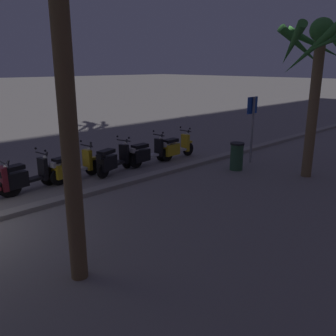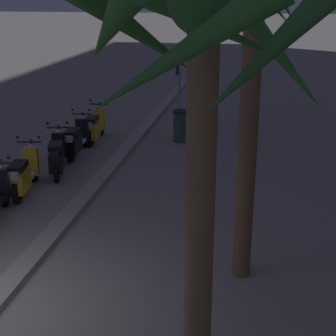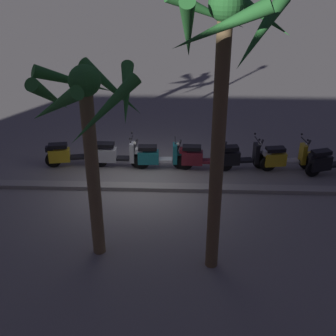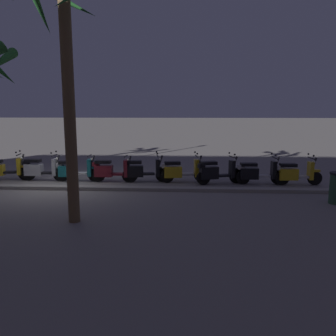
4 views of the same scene
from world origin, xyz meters
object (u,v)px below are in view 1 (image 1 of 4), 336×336
Objects in this scene: scooter_yellow_last_in_row at (176,148)px; litter_bin at (237,156)px; scooter_black_far_back at (147,153)px; crossing_sign at (252,122)px; scooter_black_mid_front at (24,177)px; scooter_black_gap_after_mid at (113,160)px; palm_tree_by_mall_entrance at (319,58)px; scooter_yellow_lead_nearest at (72,167)px.

litter_bin is (-0.47, 2.50, 0.04)m from scooter_yellow_last_in_row.
crossing_sign is (-3.08, 2.31, 1.06)m from scooter_black_far_back.
crossing_sign is at bearing 161.52° from scooter_black_mid_front.
crossing_sign reaches higher than scooter_black_far_back.
scooter_yellow_last_in_row is 2.55m from litter_bin.
scooter_black_gap_after_mid is 0.37× the size of palm_tree_by_mall_entrance.
palm_tree_by_mall_entrance is at bearing 85.99° from crossing_sign.
scooter_black_gap_after_mid is (2.92, -0.01, 0.02)m from scooter_yellow_last_in_row.
scooter_black_gap_after_mid is at bearing -0.14° from scooter_yellow_last_in_row.
litter_bin is at bearing 125.93° from scooter_black_far_back.
palm_tree_by_mall_entrance is at bearing 134.43° from scooter_black_gap_after_mid.
scooter_black_mid_front is at bearing -23.83° from litter_bin.
crossing_sign is 1.61m from litter_bin.
crossing_sign is at bearing 157.23° from scooter_yellow_lead_nearest.
scooter_yellow_last_in_row is 4.28m from scooter_yellow_lead_nearest.
palm_tree_by_mall_entrance is (-4.45, 4.54, 3.22)m from scooter_black_gap_after_mid.
scooter_black_mid_front is at bearing -2.33° from scooter_black_far_back.
scooter_yellow_last_in_row and scooter_black_mid_front have the same top height.
scooter_black_mid_front is at bearing -2.50° from scooter_yellow_last_in_row.
scooter_yellow_lead_nearest is 5.49m from litter_bin.
scooter_black_far_back is 1.02× the size of scooter_black_gap_after_mid.
scooter_black_gap_after_mid is at bearing -36.53° from litter_bin.
litter_bin is (-3.39, 2.51, 0.02)m from scooter_black_gap_after_mid.
scooter_yellow_last_in_row is 0.95× the size of scooter_black_far_back.
scooter_black_mid_front is 9.30m from palm_tree_by_mall_entrance.
scooter_black_gap_after_mid is at bearing -45.57° from palm_tree_by_mall_entrance.
scooter_black_mid_front is 0.76× the size of crossing_sign.
scooter_black_gap_after_mid is at bearing -26.00° from crossing_sign.
crossing_sign is at bearing 143.12° from scooter_black_far_back.
scooter_yellow_last_in_row is 0.36× the size of palm_tree_by_mall_entrance.
scooter_black_gap_after_mid is 0.75× the size of crossing_sign.
scooter_yellow_last_in_row and scooter_yellow_lead_nearest have the same top height.
scooter_black_far_back is 1.01× the size of scooter_black_mid_front.
crossing_sign is (-1.69, 2.24, 1.06)m from scooter_yellow_last_in_row.
scooter_yellow_lead_nearest and scooter_black_mid_front have the same top height.
scooter_yellow_lead_nearest reaches higher than litter_bin.
scooter_yellow_lead_nearest is 0.76× the size of crossing_sign.
scooter_yellow_lead_nearest is (2.87, -0.19, 0.00)m from scooter_black_far_back.
litter_bin is (1.05, -2.02, -3.20)m from palm_tree_by_mall_entrance.
scooter_yellow_last_in_row is at bearing 176.95° from scooter_black_far_back.
scooter_yellow_last_in_row is 0.96× the size of scooter_black_mid_front.
scooter_yellow_last_in_row is 3.00m from crossing_sign.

